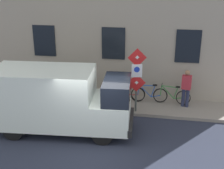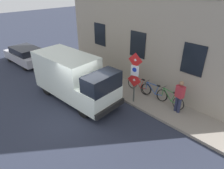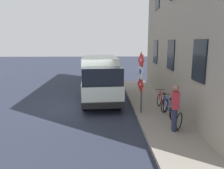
% 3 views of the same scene
% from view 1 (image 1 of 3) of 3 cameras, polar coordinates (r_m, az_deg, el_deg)
% --- Properties ---
extents(ground_plane, '(80.00, 80.00, 0.00)m').
position_cam_1_polar(ground_plane, '(11.61, -3.34, -10.35)').
color(ground_plane, '#262B3A').
extents(sidewalk_slab, '(1.93, 14.35, 0.14)m').
position_cam_1_polar(sidewalk_slab, '(14.40, -0.39, -3.60)').
color(sidewalk_slab, gray).
rests_on(sidewalk_slab, ground_plane).
extents(building_facade, '(0.75, 12.35, 8.54)m').
position_cam_1_polar(building_facade, '(14.54, 0.53, 13.86)').
color(building_facade, gray).
rests_on(building_facade, ground_plane).
extents(sign_post_stacked, '(0.20, 0.55, 2.70)m').
position_cam_1_polar(sign_post_stacked, '(12.89, 4.60, 1.81)').
color(sign_post_stacked, '#474C47').
rests_on(sign_post_stacked, sidewalk_slab).
extents(delivery_van, '(2.39, 5.46, 2.50)m').
position_cam_1_polar(delivery_van, '(11.89, -9.76, -2.64)').
color(delivery_van, white).
rests_on(delivery_van, ground_plane).
extents(bicycle_green, '(0.46, 1.72, 0.89)m').
position_cam_1_polar(bicycle_green, '(14.42, 10.97, -2.06)').
color(bicycle_green, black).
rests_on(bicycle_green, sidewalk_slab).
extents(bicycle_blue, '(0.46, 1.72, 0.89)m').
position_cam_1_polar(bicycle_blue, '(14.42, 6.86, -1.81)').
color(bicycle_blue, black).
rests_on(bicycle_blue, sidewalk_slab).
extents(bicycle_red, '(0.46, 1.71, 0.89)m').
position_cam_1_polar(bicycle_red, '(14.50, 2.77, -1.55)').
color(bicycle_red, black).
rests_on(bicycle_red, sidewalk_slab).
extents(pedestrian, '(0.34, 0.45, 1.72)m').
position_cam_1_polar(pedestrian, '(14.01, 13.59, -0.48)').
color(pedestrian, '#262B47').
rests_on(pedestrian, sidewalk_slab).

